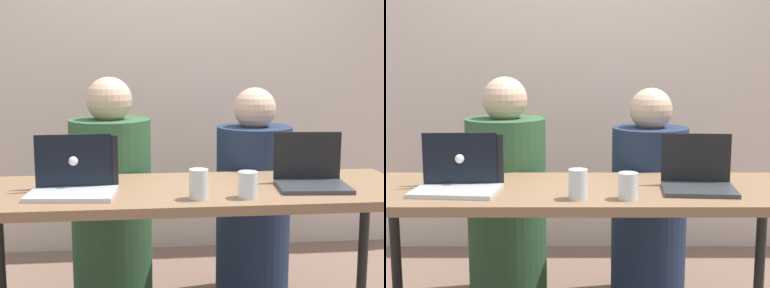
# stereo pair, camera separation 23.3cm
# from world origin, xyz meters

# --- Properties ---
(back_wall) EXTENTS (4.91, 0.10, 2.34)m
(back_wall) POSITION_xyz_m (0.00, 1.36, 1.17)
(back_wall) COLOR beige
(back_wall) RESTS_ON ground
(desk) EXTENTS (1.89, 0.62, 0.74)m
(desk) POSITION_xyz_m (0.00, 0.00, 0.67)
(desk) COLOR #856346
(desk) RESTS_ON ground
(person_on_left) EXTENTS (0.48, 0.48, 1.20)m
(person_on_left) POSITION_xyz_m (-0.38, 0.51, 0.53)
(person_on_left) COLOR #315A37
(person_on_left) RESTS_ON ground
(person_on_right) EXTENTS (0.46, 0.46, 1.14)m
(person_on_right) POSITION_xyz_m (0.38, 0.51, 0.51)
(person_on_right) COLOR #202F4D
(person_on_right) RESTS_ON ground
(laptop_front_left) EXTENTS (0.37, 0.28, 0.23)m
(laptop_front_left) POSITION_xyz_m (-0.50, -0.05, 0.79)
(laptop_front_left) COLOR silver
(laptop_front_left) RESTS_ON desk
(laptop_back_left) EXTENTS (0.33, 0.29, 0.24)m
(laptop_back_left) POSITION_xyz_m (-0.51, 0.08, 0.79)
(laptop_back_left) COLOR silver
(laptop_back_left) RESTS_ON desk
(laptop_front_right) EXTENTS (0.32, 0.28, 0.23)m
(laptop_front_right) POSITION_xyz_m (0.51, -0.03, 0.79)
(laptop_front_right) COLOR #34373D
(laptop_front_right) RESTS_ON desk
(water_glass_center) EXTENTS (0.08, 0.08, 0.12)m
(water_glass_center) POSITION_xyz_m (0.00, -0.19, 0.79)
(water_glass_center) COLOR silver
(water_glass_center) RESTS_ON desk
(water_glass_right) EXTENTS (0.08, 0.08, 0.11)m
(water_glass_right) POSITION_xyz_m (0.20, -0.19, 0.78)
(water_glass_right) COLOR silver
(water_glass_right) RESTS_ON desk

